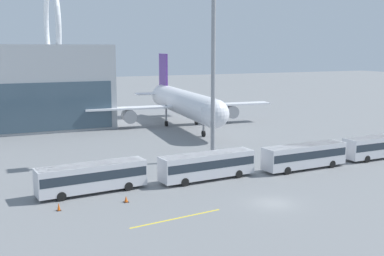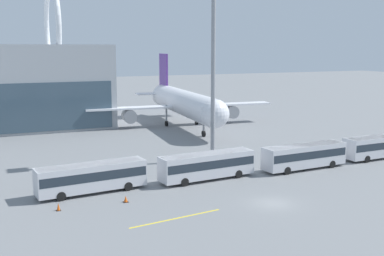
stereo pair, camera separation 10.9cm
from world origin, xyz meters
name	(u,v)px [view 1 (the left image)]	position (x,y,z in m)	size (l,w,h in m)	color
ground_plane	(273,203)	(0.00, 0.00, 0.00)	(440.00, 440.00, 0.00)	slate
airliner_at_gate_far	(183,102)	(10.96, 49.61, 4.87)	(39.25, 40.18, 14.54)	white
shuttle_bus_0	(92,176)	(-16.23, 11.33, 1.92)	(12.34, 3.82, 3.27)	silver
shuttle_bus_1	(207,164)	(-2.23, 10.97, 1.92)	(12.32, 3.63, 3.27)	silver
shuttle_bus_2	(304,155)	(11.78, 10.39, 1.92)	(12.27, 3.35, 3.27)	silver
shuttle_bus_3	(380,145)	(25.79, 11.11, 1.92)	(12.23, 3.14, 3.27)	silver
floodlight_mast	(213,36)	(2.73, 19.43, 17.50)	(2.26, 2.26, 29.36)	gray
lane_stripe_2	(177,218)	(-10.79, -0.05, 0.00)	(9.71, 0.25, 0.01)	yellow
traffic_cone_0	(59,207)	(-20.60, 6.77, 0.39)	(0.44, 0.44, 0.80)	black
traffic_cone_1	(126,199)	(-13.78, 6.61, 0.33)	(0.54, 0.54, 0.68)	black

